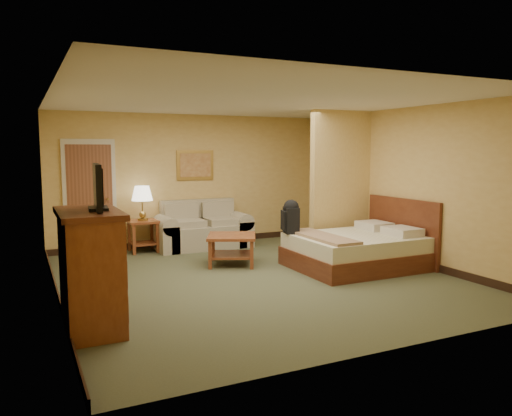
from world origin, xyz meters
TOP-DOWN VIEW (x-y plane):
  - floor at (0.00, 0.00)m, footprint 6.00×6.00m
  - ceiling at (0.00, 0.00)m, footprint 6.00×6.00m
  - back_wall at (0.00, 3.00)m, footprint 5.50×0.02m
  - left_wall at (-2.75, 0.00)m, footprint 0.02×6.00m
  - right_wall at (2.75, 0.00)m, footprint 0.02×6.00m
  - partition at (2.15, 0.93)m, footprint 1.20×0.15m
  - door at (-1.95, 2.96)m, footprint 0.94×0.16m
  - baseboard at (0.00, 2.99)m, footprint 5.50×0.02m
  - loveseat at (0.09, 2.58)m, footprint 1.82×0.85m
  - side_table at (-1.06, 2.65)m, footprint 0.54×0.54m
  - table_lamp at (-1.06, 2.65)m, footprint 0.39×0.39m
  - coffee_table at (0.03, 0.96)m, footprint 1.03×1.03m
  - wall_picture at (0.09, 2.97)m, footprint 0.76×0.04m
  - dresser at (-2.48, -1.14)m, footprint 0.62×1.19m
  - tv at (-2.38, -1.14)m, footprint 0.23×0.79m
  - bed at (1.82, -0.10)m, footprint 1.98×1.69m
  - backpack at (0.90, 0.52)m, footprint 0.29×0.37m

SIDE VIEW (x-z plane):
  - floor at x=0.00m, z-range 0.00..0.00m
  - baseboard at x=0.00m, z-range 0.00..0.12m
  - bed at x=1.82m, z-range -0.25..0.84m
  - loveseat at x=0.09m, z-range -0.16..0.76m
  - coffee_table at x=0.03m, z-range 0.11..0.61m
  - side_table at x=-1.06m, z-range 0.10..0.69m
  - dresser at x=-2.48m, z-range 0.01..1.27m
  - backpack at x=0.90m, z-range 0.55..1.10m
  - door at x=-1.95m, z-range -0.02..2.08m
  - table_lamp at x=-1.06m, z-range 0.76..1.40m
  - back_wall at x=0.00m, z-range 0.00..2.60m
  - left_wall at x=-2.75m, z-range 0.00..2.60m
  - right_wall at x=2.75m, z-range 0.00..2.60m
  - partition at x=2.15m, z-range 0.00..2.60m
  - tv at x=-2.38m, z-range 1.25..1.74m
  - wall_picture at x=0.09m, z-range 1.30..1.90m
  - ceiling at x=0.00m, z-range 2.60..2.60m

